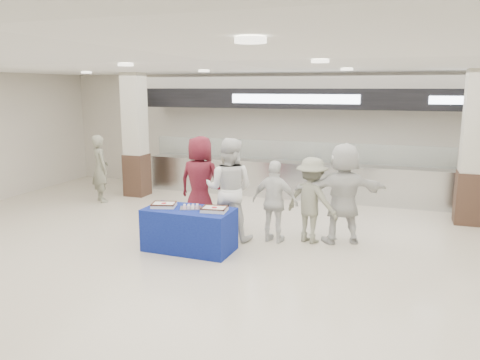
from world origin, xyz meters
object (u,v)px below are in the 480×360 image
at_px(sheet_cake_left, 164,205).
at_px(soldier_a, 229,190).
at_px(soldier_bg, 100,169).
at_px(chef_tall, 229,189).
at_px(soldier_b, 311,200).
at_px(display_table, 189,230).
at_px(civilian_maroon, 200,182).
at_px(cupcake_tray, 191,207).
at_px(civilian_white, 343,193).
at_px(sheet_cake_right, 214,209).
at_px(chef_short, 275,202).

relative_size(sheet_cake_left, soldier_a, 0.30).
bearing_deg(sheet_cake_left, soldier_a, 63.41).
xyz_separation_m(sheet_cake_left, soldier_bg, (-3.17, 2.57, 0.04)).
height_order(chef_tall, soldier_b, chef_tall).
bearing_deg(display_table, sheet_cake_left, -175.19).
xyz_separation_m(sheet_cake_left, soldier_b, (2.40, 1.19, -0.00)).
xyz_separation_m(display_table, civilian_maroon, (-0.39, 1.38, 0.56)).
bearing_deg(cupcake_tray, chef_tall, 61.85).
bearing_deg(civilian_white, display_table, 4.10).
relative_size(sheet_cake_right, civilian_white, 0.24).
height_order(chef_short, soldier_b, soldier_b).
bearing_deg(cupcake_tray, soldier_b, 30.28).
distance_m(sheet_cake_left, soldier_a, 1.56).
distance_m(civilian_maroon, chef_tall, 0.99).
xyz_separation_m(display_table, civilian_white, (2.48, 1.32, 0.56)).
bearing_deg(soldier_bg, sheet_cake_right, -174.78).
height_order(display_table, sheet_cake_left, sheet_cake_left).
relative_size(display_table, civilian_maroon, 0.83).
height_order(display_table, cupcake_tray, cupcake_tray).
xyz_separation_m(cupcake_tray, soldier_a, (0.21, 1.32, 0.04)).
bearing_deg(soldier_bg, civilian_maroon, -162.76).
distance_m(cupcake_tray, chef_short, 1.56).
height_order(soldier_a, soldier_b, soldier_a).
distance_m(chef_short, soldier_b, 0.67).
xyz_separation_m(cupcake_tray, chef_short, (1.28, 0.90, -0.02)).
relative_size(sheet_cake_left, soldier_b, 0.30).
relative_size(sheet_cake_right, soldier_b, 0.29).
bearing_deg(civilian_white, cupcake_tray, 3.41).
relative_size(sheet_cake_left, civilian_maroon, 0.26).
relative_size(soldier_a, civilian_white, 0.88).
height_order(display_table, civilian_maroon, civilian_maroon).
height_order(sheet_cake_left, soldier_bg, soldier_bg).
xyz_separation_m(soldier_a, soldier_bg, (-3.87, 1.18, 0.02)).
xyz_separation_m(chef_tall, chef_short, (0.86, 0.11, -0.20)).
xyz_separation_m(chef_short, soldier_b, (0.63, 0.22, 0.03)).
bearing_deg(sheet_cake_right, civilian_white, 33.70).
xyz_separation_m(chef_short, civilian_white, (1.18, 0.38, 0.17)).
bearing_deg(chef_tall, display_table, 58.54).
distance_m(sheet_cake_right, chef_tall, 0.86).
xyz_separation_m(display_table, soldier_bg, (-3.64, 2.54, 0.46)).
height_order(cupcake_tray, civilian_white, civilian_white).
relative_size(chef_short, soldier_b, 0.96).
distance_m(sheet_cake_left, soldier_bg, 4.08).
bearing_deg(cupcake_tray, soldier_a, 80.99).
relative_size(sheet_cake_right, soldier_a, 0.28).
distance_m(sheet_cake_left, chef_short, 2.02).
bearing_deg(chef_tall, civilian_maroon, -37.04).
xyz_separation_m(cupcake_tray, civilian_white, (2.46, 1.27, 0.15)).
bearing_deg(soldier_b, soldier_bg, 6.86).
relative_size(display_table, sheet_cake_right, 3.43).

